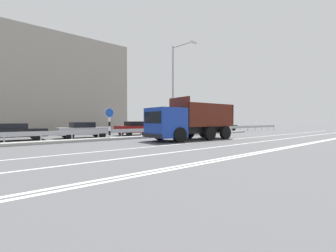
{
  "coord_description": "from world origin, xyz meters",
  "views": [
    {
      "loc": [
        -11.51,
        -13.61,
        1.49
      ],
      "look_at": [
        0.56,
        0.66,
        1.06
      ],
      "focal_mm": 24.0,
      "sensor_mm": 36.0,
      "label": 1
    }
  ],
  "objects_px": {
    "parked_car_3": "(84,130)",
    "parked_car_4": "(136,128)",
    "dump_truck": "(183,124)",
    "parked_car_6": "(199,127)",
    "median_road_sign": "(109,123)",
    "parked_car_2": "(15,132)",
    "street_lamp_1": "(175,86)",
    "parked_car_7": "(223,126)",
    "parked_car_5": "(171,128)"
  },
  "relations": [
    {
      "from": "parked_car_2",
      "to": "parked_car_4",
      "type": "xyz_separation_m",
      "value": [
        10.39,
        -0.33,
        0.05
      ]
    },
    {
      "from": "parked_car_6",
      "to": "parked_car_3",
      "type": "bearing_deg",
      "value": 87.92
    },
    {
      "from": "median_road_sign",
      "to": "parked_car_4",
      "type": "xyz_separation_m",
      "value": [
        4.7,
        3.63,
        -0.59
      ]
    },
    {
      "from": "median_road_sign",
      "to": "parked_car_3",
      "type": "distance_m",
      "value": 3.57
    },
    {
      "from": "parked_car_3",
      "to": "street_lamp_1",
      "type": "bearing_deg",
      "value": 65.97
    },
    {
      "from": "street_lamp_1",
      "to": "parked_car_7",
      "type": "xyz_separation_m",
      "value": [
        13.85,
        4.42,
        -4.15
      ]
    },
    {
      "from": "parked_car_4",
      "to": "median_road_sign",
      "type": "bearing_deg",
      "value": -49.5
    },
    {
      "from": "dump_truck",
      "to": "street_lamp_1",
      "type": "bearing_deg",
      "value": -29.97
    },
    {
      "from": "street_lamp_1",
      "to": "parked_car_2",
      "type": "height_order",
      "value": "street_lamp_1"
    },
    {
      "from": "parked_car_3",
      "to": "parked_car_5",
      "type": "relative_size",
      "value": 0.95
    },
    {
      "from": "parked_car_3",
      "to": "parked_car_4",
      "type": "xyz_separation_m",
      "value": [
        5.49,
        0.2,
        0.03
      ]
    },
    {
      "from": "dump_truck",
      "to": "parked_car_3",
      "type": "distance_m",
      "value": 8.88
    },
    {
      "from": "parked_car_2",
      "to": "parked_car_3",
      "type": "relative_size",
      "value": 0.95
    },
    {
      "from": "street_lamp_1",
      "to": "parked_car_2",
      "type": "bearing_deg",
      "value": 161.1
    },
    {
      "from": "parked_car_3",
      "to": "parked_car_4",
      "type": "distance_m",
      "value": 5.49
    },
    {
      "from": "median_road_sign",
      "to": "parked_car_3",
      "type": "bearing_deg",
      "value": 103.02
    },
    {
      "from": "parked_car_6",
      "to": "parked_car_7",
      "type": "distance_m",
      "value": 5.51
    },
    {
      "from": "parked_car_5",
      "to": "parked_car_6",
      "type": "bearing_deg",
      "value": 89.58
    },
    {
      "from": "parked_car_4",
      "to": "parked_car_5",
      "type": "relative_size",
      "value": 0.92
    },
    {
      "from": "parked_car_2",
      "to": "parked_car_6",
      "type": "bearing_deg",
      "value": 94.01
    },
    {
      "from": "dump_truck",
      "to": "parked_car_7",
      "type": "distance_m",
      "value": 18.3
    },
    {
      "from": "median_road_sign",
      "to": "parked_car_4",
      "type": "relative_size",
      "value": 0.59
    },
    {
      "from": "parked_car_5",
      "to": "parked_car_7",
      "type": "relative_size",
      "value": 0.97
    },
    {
      "from": "parked_car_2",
      "to": "parked_car_6",
      "type": "distance_m",
      "value": 20.63
    },
    {
      "from": "street_lamp_1",
      "to": "parked_car_5",
      "type": "bearing_deg",
      "value": 53.4
    },
    {
      "from": "dump_truck",
      "to": "parked_car_3",
      "type": "bearing_deg",
      "value": 37.55
    },
    {
      "from": "street_lamp_1",
      "to": "dump_truck",
      "type": "bearing_deg",
      "value": -124.24
    },
    {
      "from": "dump_truck",
      "to": "parked_car_2",
      "type": "relative_size",
      "value": 1.82
    },
    {
      "from": "parked_car_5",
      "to": "parked_car_6",
      "type": "xyz_separation_m",
      "value": [
        5.4,
        0.35,
        -0.04
      ]
    },
    {
      "from": "street_lamp_1",
      "to": "parked_car_4",
      "type": "relative_size",
      "value": 2.04
    },
    {
      "from": "parked_car_7",
      "to": "parked_car_3",
      "type": "bearing_deg",
      "value": 92.97
    },
    {
      "from": "street_lamp_1",
      "to": "parked_car_5",
      "type": "xyz_separation_m",
      "value": [
        2.94,
        3.96,
        -4.17
      ]
    },
    {
      "from": "parked_car_2",
      "to": "parked_car_5",
      "type": "height_order",
      "value": "parked_car_5"
    },
    {
      "from": "parked_car_3",
      "to": "parked_car_5",
      "type": "xyz_separation_m",
      "value": [
        10.34,
        0.27,
        -0.0
      ]
    },
    {
      "from": "parked_car_6",
      "to": "parked_car_7",
      "type": "height_order",
      "value": "parked_car_7"
    },
    {
      "from": "parked_car_6",
      "to": "median_road_sign",
      "type": "bearing_deg",
      "value": 100.82
    },
    {
      "from": "dump_truck",
      "to": "parked_car_4",
      "type": "distance_m",
      "value": 7.65
    },
    {
      "from": "median_road_sign",
      "to": "parked_car_3",
      "type": "xyz_separation_m",
      "value": [
        -0.79,
        3.43,
        -0.62
      ]
    },
    {
      "from": "dump_truck",
      "to": "parked_car_4",
      "type": "bearing_deg",
      "value": -0.47
    },
    {
      "from": "street_lamp_1",
      "to": "parked_car_5",
      "type": "height_order",
      "value": "street_lamp_1"
    },
    {
      "from": "dump_truck",
      "to": "median_road_sign",
      "type": "distance_m",
      "value": 5.69
    },
    {
      "from": "median_road_sign",
      "to": "parked_car_5",
      "type": "relative_size",
      "value": 0.54
    },
    {
      "from": "parked_car_3",
      "to": "parked_car_7",
      "type": "distance_m",
      "value": 21.26
    },
    {
      "from": "dump_truck",
      "to": "parked_car_6",
      "type": "height_order",
      "value": "dump_truck"
    },
    {
      "from": "parked_car_7",
      "to": "parked_car_5",
      "type": "bearing_deg",
      "value": 93.39
    },
    {
      "from": "parked_car_6",
      "to": "parked_car_7",
      "type": "relative_size",
      "value": 0.86
    },
    {
      "from": "parked_car_5",
      "to": "parked_car_7",
      "type": "height_order",
      "value": "parked_car_7"
    },
    {
      "from": "parked_car_3",
      "to": "parked_car_7",
      "type": "bearing_deg",
      "value": 94.42
    },
    {
      "from": "parked_car_3",
      "to": "parked_car_5",
      "type": "height_order",
      "value": "parked_car_5"
    },
    {
      "from": "parked_car_3",
      "to": "parked_car_6",
      "type": "height_order",
      "value": "parked_car_3"
    }
  ]
}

